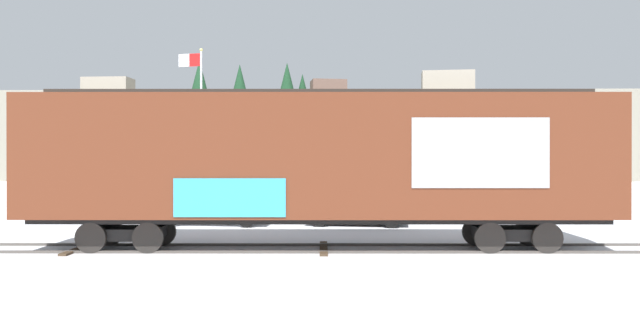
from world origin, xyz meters
name	(u,v)px	position (x,y,z in m)	size (l,w,h in m)	color
ground_plane	(324,249)	(0.00, 0.00, 0.00)	(260.00, 260.00, 0.00)	silver
track	(261,248)	(-1.95, -0.03, 0.04)	(60.02, 3.02, 0.08)	#4C4742
freight_car	(319,159)	(-0.16, 0.00, 2.82)	(17.82, 3.15, 4.95)	#5B2B19
flagpole	(198,110)	(-6.99, 12.71, 5.42)	(1.40, 0.43, 8.76)	silver
hillside	(330,140)	(-0.02, 69.00, 5.64)	(117.16, 37.38, 15.99)	gray
parked_car_silver	(214,205)	(-4.78, 6.44, 0.82)	(4.89, 2.32, 1.63)	#B7BABF
parked_car_black	(355,204)	(1.22, 6.38, 0.89)	(4.49, 2.32, 1.82)	black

